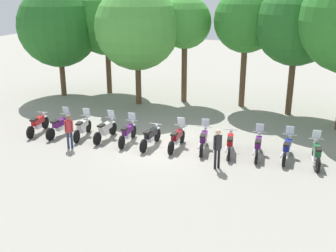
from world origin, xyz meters
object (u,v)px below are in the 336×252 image
at_px(tree_0, 58,26).
at_px(tree_3, 185,23).
at_px(motorcycle_4, 128,133).
at_px(person_1, 69,129).
at_px(tree_5, 297,25).
at_px(motorcycle_2, 83,127).
at_px(motorcycle_1, 60,126).
at_px(motorcycle_6, 177,138).
at_px(motorcycle_10, 287,148).
at_px(tree_1, 106,19).
at_px(tree_2, 137,28).
at_px(motorcycle_11, 316,153).
at_px(person_0, 218,146).
at_px(motorcycle_8, 230,143).
at_px(motorcycle_5, 151,137).
at_px(motorcycle_3, 106,130).
at_px(motorcycle_7, 204,140).
at_px(motorcycle_9, 258,146).
at_px(tree_4, 246,21).
at_px(motorcycle_0, 38,124).

xyz_separation_m(tree_0, tree_3, (8.36, 1.58, 0.37)).
height_order(motorcycle_4, person_1, person_1).
bearing_deg(person_1, tree_5, -75.15).
bearing_deg(motorcycle_2, motorcycle_1, 88.30).
bearing_deg(motorcycle_6, motorcycle_10, -84.29).
distance_m(tree_1, tree_2, 3.74).
relative_size(motorcycle_11, tree_1, 0.29).
bearing_deg(motorcycle_6, motorcycle_4, 93.34).
height_order(motorcycle_2, person_0, person_0).
relative_size(tree_0, tree_3, 1.09).
bearing_deg(motorcycle_10, motorcycle_8, 97.79).
bearing_deg(motorcycle_5, tree_3, 9.65).
bearing_deg(tree_1, motorcycle_3, -62.09).
relative_size(motorcycle_2, tree_1, 0.29).
bearing_deg(motorcycle_4, motorcycle_5, -97.92).
distance_m(motorcycle_6, person_0, 2.83).
xyz_separation_m(person_0, tree_2, (-7.33, 7.87, 3.84)).
xyz_separation_m(motorcycle_7, motorcycle_9, (2.49, 0.18, 0.00)).
bearing_deg(motorcycle_5, motorcycle_1, 94.25).
height_order(motorcycle_5, motorcycle_8, same).
bearing_deg(motorcycle_11, tree_4, 23.25).
bearing_deg(tree_3, motorcycle_8, -57.49).
xyz_separation_m(motorcycle_0, motorcycle_8, (9.94, 0.92, 0.00)).
height_order(motorcycle_2, motorcycle_8, motorcycle_2).
bearing_deg(tree_2, motorcycle_3, -79.13).
bearing_deg(tree_5, tree_0, -175.72).
bearing_deg(motorcycle_10, person_0, 129.37).
bearing_deg(tree_3, motorcycle_2, -106.99).
bearing_deg(motorcycle_10, tree_5, 6.34).
bearing_deg(motorcycle_9, person_1, 98.80).
bearing_deg(motorcycle_6, tree_4, -10.10).
bearing_deg(person_0, motorcycle_8, -50.02).
bearing_deg(motorcycle_0, tree_0, 15.90).
xyz_separation_m(motorcycle_1, motorcycle_8, (8.69, 0.77, -0.01)).
bearing_deg(person_1, tree_0, 5.28).
relative_size(person_0, tree_3, 0.26).
bearing_deg(motorcycle_5, tree_1, 40.66).
bearing_deg(motorcycle_10, tree_2, 60.90).
relative_size(motorcycle_7, motorcycle_9, 0.99).
relative_size(motorcycle_8, motorcycle_11, 1.00).
bearing_deg(tree_0, motorcycle_1, -56.40).
bearing_deg(motorcycle_5, person_1, 115.86).
xyz_separation_m(person_0, person_1, (-7.07, -0.32, -0.07)).
bearing_deg(person_0, tree_0, 13.20).
xyz_separation_m(motorcycle_11, tree_3, (-8.65, 7.55, 4.58)).
distance_m(motorcycle_1, tree_2, 8.21).
xyz_separation_m(motorcycle_10, tree_2, (-9.96, 5.80, 4.35)).
distance_m(motorcycle_3, motorcycle_5, 2.49).
xyz_separation_m(motorcycle_3, motorcycle_5, (2.49, -0.07, -0.01)).
height_order(motorcycle_4, motorcycle_7, same).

